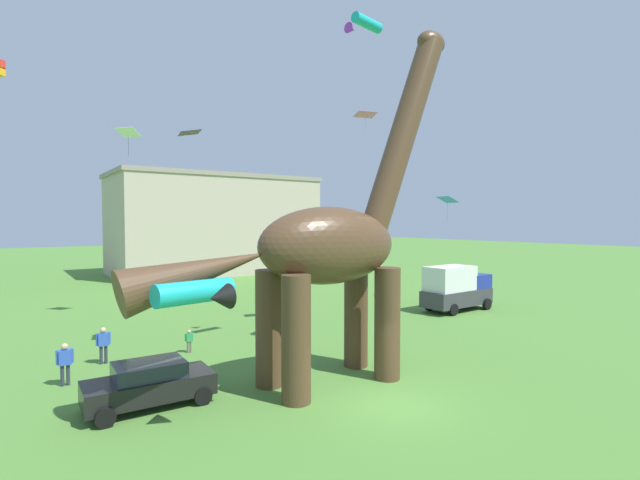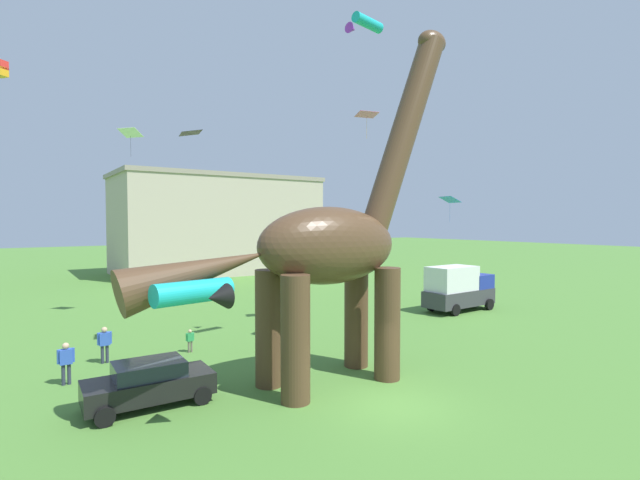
% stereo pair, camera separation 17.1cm
% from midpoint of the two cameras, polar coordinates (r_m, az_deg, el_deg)
% --- Properties ---
extents(ground_plane, '(240.00, 240.00, 0.00)m').
position_cam_midpoint_polar(ground_plane, '(17.12, 8.70, -19.49)').
color(ground_plane, '#4C7F33').
extents(dinosaur_sculpture, '(14.31, 3.03, 14.95)m').
position_cam_midpoint_polar(dinosaur_sculpture, '(17.94, 0.72, -0.69)').
color(dinosaur_sculpture, '#513823').
rests_on(dinosaur_sculpture, ground_plane).
extents(parked_sedan_left, '(4.25, 2.02, 1.55)m').
position_cam_midpoint_polar(parked_sedan_left, '(17.53, -20.62, -16.27)').
color(parked_sedan_left, black).
rests_on(parked_sedan_left, ground_plane).
extents(parked_box_truck, '(5.67, 2.39, 3.20)m').
position_cam_midpoint_polar(parked_box_truck, '(34.25, 16.34, -5.67)').
color(parked_box_truck, '#38383D').
rests_on(parked_box_truck, ground_plane).
extents(person_near_flyer, '(0.42, 0.18, 1.11)m').
position_cam_midpoint_polar(person_near_flyer, '(23.65, -16.10, -11.66)').
color(person_near_flyer, '#6B6056').
rests_on(person_near_flyer, ground_plane).
extents(person_vendor_side, '(0.62, 0.27, 1.65)m').
position_cam_midpoint_polar(person_vendor_side, '(20.87, -29.23, -12.83)').
color(person_vendor_side, '#2D3347').
rests_on(person_vendor_side, ground_plane).
extents(person_far_spectator, '(0.61, 0.27, 1.63)m').
position_cam_midpoint_polar(person_far_spectator, '(23.15, -25.43, -11.29)').
color(person_far_spectator, '#2D3347').
rests_on(person_far_spectator, ground_plane).
extents(kite_far_left, '(1.17, 1.42, 0.18)m').
position_cam_midpoint_polar(kite_far_left, '(22.94, -16.04, 12.63)').
color(kite_far_left, black).
extents(kite_far_right, '(1.55, 1.61, 1.75)m').
position_cam_midpoint_polar(kite_far_right, '(32.31, -22.78, 12.16)').
color(kite_far_right, white).
extents(kite_mid_center, '(1.37, 1.74, 2.03)m').
position_cam_midpoint_polar(kite_mid_center, '(37.77, 15.37, 4.82)').
color(kite_mid_center, '#287AE5').
extents(kite_high_right, '(1.81, 1.65, 0.51)m').
position_cam_midpoint_polar(kite_high_right, '(23.66, 5.20, 25.05)').
color(kite_high_right, '#19B2B7').
extents(kite_drifting, '(1.41, 1.19, 1.49)m').
position_cam_midpoint_polar(kite_drifting, '(27.64, 5.46, 15.17)').
color(kite_drifting, pink).
extents(kite_high_left, '(2.62, 2.37, 0.74)m').
position_cam_midpoint_polar(kite_high_left, '(14.41, -15.02, -6.37)').
color(kite_high_left, '#19B2B7').
extents(background_building_block, '(24.13, 12.50, 11.94)m').
position_cam_midpoint_polar(background_building_block, '(59.06, -13.00, 1.91)').
color(background_building_block, '#B7A893').
rests_on(background_building_block, ground_plane).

